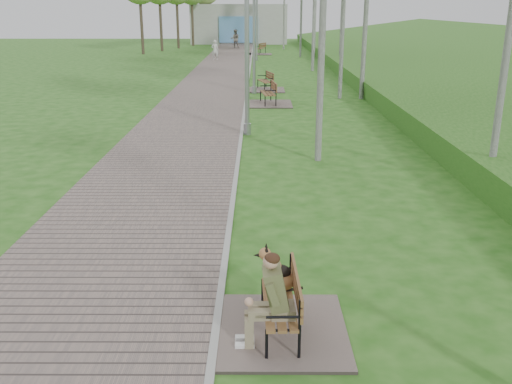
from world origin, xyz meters
TOP-DOWN VIEW (x-y plane):
  - ground at (0.00, 0.00)m, footprint 120.00×120.00m
  - walkway at (-1.75, 21.50)m, footprint 3.50×67.00m
  - kerb at (0.00, 21.50)m, footprint 0.10×67.00m
  - embankment at (12.00, 20.00)m, footprint 14.00×70.00m
  - building_north at (-1.50, 50.97)m, footprint 10.00×5.20m
  - bench_main at (0.72, -6.37)m, footprint 1.54×1.71m
  - bench_second at (0.91, 10.51)m, footprint 1.83×2.03m
  - bench_third at (0.85, 14.57)m, footprint 1.72×1.91m
  - bench_far at (0.66, 35.76)m, footprint 1.86×2.07m
  - lamp_post_near at (0.18, 4.84)m, footprint 0.23×0.23m
  - lamp_post_second at (0.33, 13.51)m, footprint 0.22×0.22m
  - lamp_post_third at (0.41, 30.13)m, footprint 0.18×0.18m
  - lamp_post_far at (0.42, 46.79)m, footprint 0.21×0.21m
  - pedestrian_near at (-2.63, 30.33)m, footprint 0.55×0.38m
  - pedestrian_far at (-1.65, 42.90)m, footprint 0.89×0.72m

SIDE VIEW (x-z plane):
  - ground at x=0.00m, z-range 0.00..0.00m
  - embankment at x=12.00m, z-range -0.80..0.80m
  - walkway at x=-1.75m, z-range 0.00..0.04m
  - kerb at x=0.00m, z-range 0.00..0.05m
  - bench_third at x=0.85m, z-range -0.33..0.72m
  - bench_second at x=0.91m, z-range -0.35..0.77m
  - bench_far at x=0.66m, z-range -0.36..0.79m
  - bench_main at x=0.72m, z-range -0.30..1.04m
  - pedestrian_near at x=-2.63m, z-range 0.00..1.45m
  - pedestrian_far at x=-1.65m, z-range 0.00..1.73m
  - building_north at x=-1.50m, z-range -0.01..3.99m
  - lamp_post_third at x=0.41m, z-range -0.15..4.44m
  - lamp_post_far at x=0.42m, z-range -0.18..5.22m
  - lamp_post_second at x=0.33m, z-range -0.18..5.44m
  - lamp_post_near at x=0.18m, z-range -0.19..5.74m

